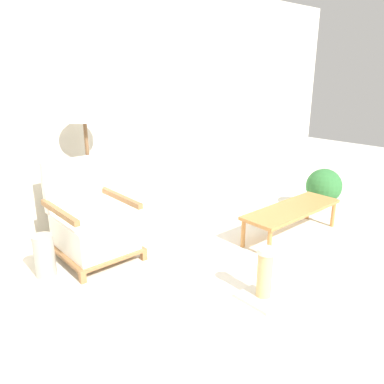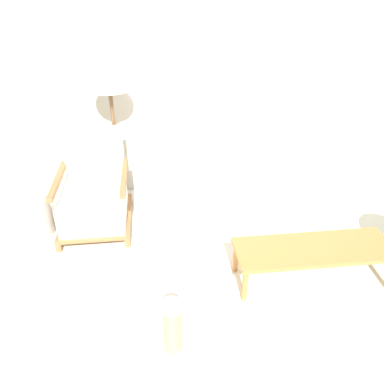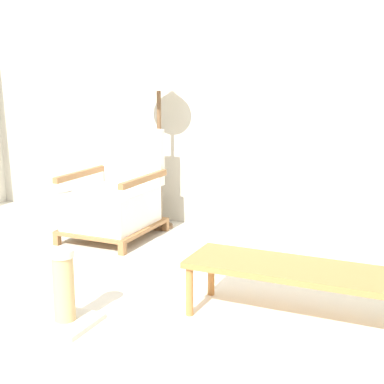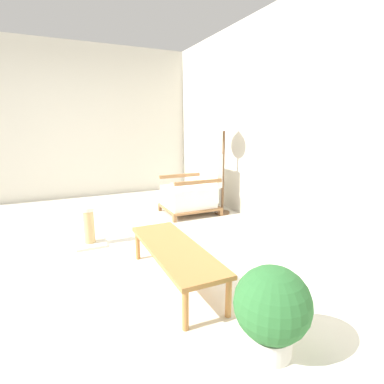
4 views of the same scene
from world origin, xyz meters
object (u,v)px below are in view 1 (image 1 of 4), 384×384
Objects in this scene: coffee_table at (292,211)px; scratching_post at (264,281)px; potted_plant at (324,188)px; armchair at (91,225)px; floor_lamp at (84,118)px; vase at (44,256)px.

scratching_post reaches higher than coffee_table.
armchair is at bearing 164.03° from potted_plant.
armchair is 0.62× the size of floor_lamp.
floor_lamp is 3.35× the size of scratching_post.
floor_lamp reaches higher than armchair.
coffee_table is at bearing -41.54° from floor_lamp.
scratching_post is at bearing -160.59° from potted_plant.
potted_plant is at bearing 11.61° from coffee_table.
potted_plant is (2.57, -1.21, -0.96)m from floor_lamp.
armchair is 0.51m from vase.
floor_lamp is 2.68× the size of potted_plant.
coffee_table is at bearing -28.94° from armchair.
coffee_table is 2.31× the size of potted_plant.
armchair is 1.69m from scratching_post.
potted_plant is (0.98, 0.20, 0.01)m from coffee_table.
vase reaches higher than coffee_table.
floor_lamp is 2.29m from scratching_post.
scratching_post is (-2.14, -0.75, -0.14)m from potted_plant.
potted_plant is (3.28, -0.72, 0.11)m from vase.
coffee_table is 3.30× the size of vase.
coffee_table is (1.59, -1.41, -0.97)m from floor_lamp.
potted_plant is 1.25× the size of scratching_post.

